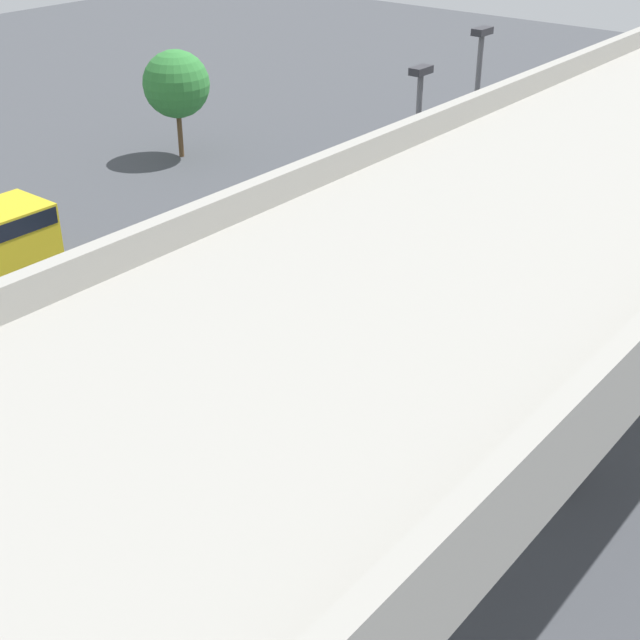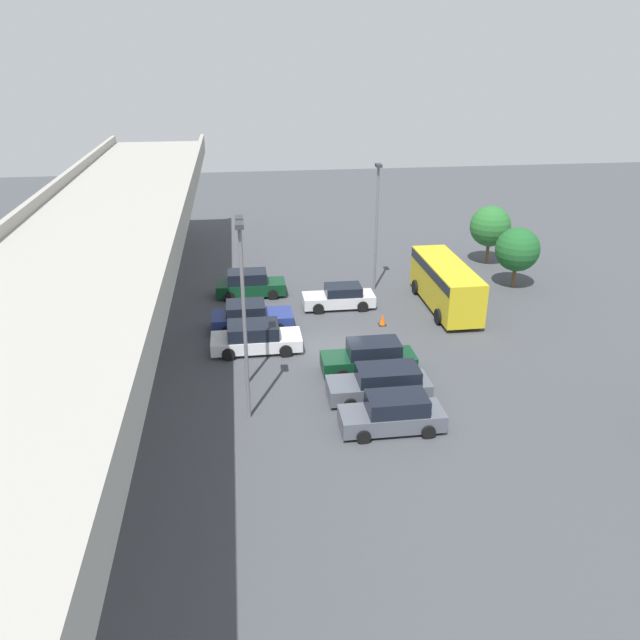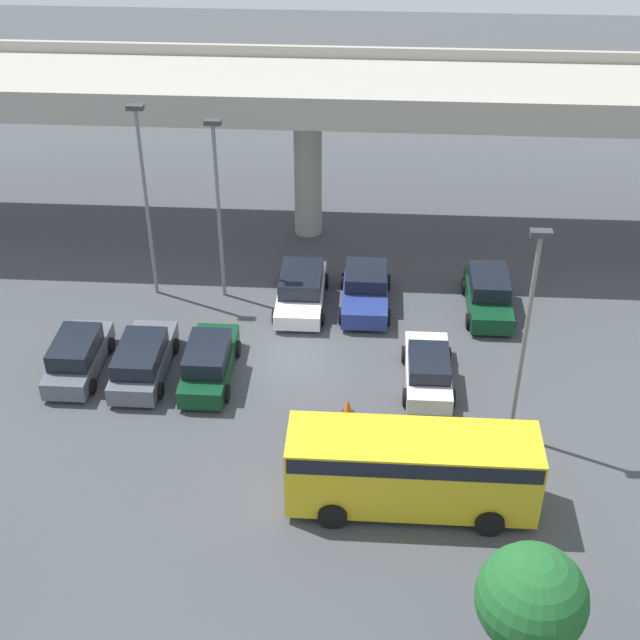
{
  "view_description": "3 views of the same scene",
  "coord_description": "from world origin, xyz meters",
  "px_view_note": "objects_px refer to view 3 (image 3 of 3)",
  "views": [
    {
      "loc": [
        16.95,
        17.81,
        13.81
      ],
      "look_at": [
        -1.32,
        3.04,
        0.87
      ],
      "focal_mm": 50.0,
      "sensor_mm": 36.0,
      "label": 1
    },
    {
      "loc": [
        -30.42,
        4.9,
        15.13
      ],
      "look_at": [
        -1.85,
        1.07,
        2.49
      ],
      "focal_mm": 35.0,
      "sensor_mm": 36.0,
      "label": 2
    },
    {
      "loc": [
        3.17,
        -29.11,
        21.53
      ],
      "look_at": [
        1.29,
        0.32,
        1.83
      ],
      "focal_mm": 50.0,
      "sensor_mm": 36.0,
      "label": 3
    }
  ],
  "objects_px": {
    "parked_car_0": "(78,356)",
    "parked_car_6": "(488,294)",
    "parked_car_2": "(209,362)",
    "lamp_post_mid_lot": "(145,190)",
    "lamp_post_by_overpass": "(527,324)",
    "parked_car_5": "(428,370)",
    "tree_front_centre": "(531,599)",
    "lamp_post_near_aisle": "(218,198)",
    "parked_car_3": "(301,289)",
    "parked_car_1": "(143,359)",
    "shuttle_bus": "(412,466)",
    "parked_car_4": "(365,289)",
    "traffic_cone": "(348,408)"
  },
  "relations": [
    {
      "from": "parked_car_0",
      "to": "parked_car_6",
      "type": "xyz_separation_m",
      "value": [
        16.68,
        5.62,
        0.03
      ]
    },
    {
      "from": "parked_car_2",
      "to": "lamp_post_mid_lot",
      "type": "distance_m",
      "value": 8.33
    },
    {
      "from": "lamp_post_mid_lot",
      "to": "lamp_post_by_overpass",
      "type": "xyz_separation_m",
      "value": [
        14.98,
        -8.92,
        -0.23
      ]
    },
    {
      "from": "parked_car_5",
      "to": "tree_front_centre",
      "type": "distance_m",
      "value": 12.75
    },
    {
      "from": "parked_car_0",
      "to": "lamp_post_near_aisle",
      "type": "relative_size",
      "value": 0.54
    },
    {
      "from": "parked_car_3",
      "to": "lamp_post_mid_lot",
      "type": "relative_size",
      "value": 0.55
    },
    {
      "from": "parked_car_1",
      "to": "shuttle_bus",
      "type": "relative_size",
      "value": 0.59
    },
    {
      "from": "parked_car_2",
      "to": "lamp_post_near_aisle",
      "type": "xyz_separation_m",
      "value": [
        -0.37,
        6.18,
        4.07
      ]
    },
    {
      "from": "lamp_post_near_aisle",
      "to": "parked_car_4",
      "type": "bearing_deg",
      "value": -3.36
    },
    {
      "from": "tree_front_centre",
      "to": "parked_car_0",
      "type": "bearing_deg",
      "value": 142.17
    },
    {
      "from": "parked_car_5",
      "to": "lamp_post_near_aisle",
      "type": "distance_m",
      "value": 11.57
    },
    {
      "from": "lamp_post_by_overpass",
      "to": "parked_car_4",
      "type": "bearing_deg",
      "value": 122.69
    },
    {
      "from": "parked_car_4",
      "to": "lamp_post_mid_lot",
      "type": "distance_m",
      "value": 10.47
    },
    {
      "from": "lamp_post_mid_lot",
      "to": "parked_car_4",
      "type": "bearing_deg",
      "value": -2.34
    },
    {
      "from": "parked_car_2",
      "to": "lamp_post_by_overpass",
      "type": "xyz_separation_m",
      "value": [
        11.5,
        -2.73,
        4.12
      ]
    },
    {
      "from": "parked_car_3",
      "to": "traffic_cone",
      "type": "bearing_deg",
      "value": 17.37
    },
    {
      "from": "lamp_post_by_overpass",
      "to": "tree_front_centre",
      "type": "bearing_deg",
      "value": -94.99
    },
    {
      "from": "parked_car_5",
      "to": "tree_front_centre",
      "type": "xyz_separation_m",
      "value": [
        2.08,
        -12.42,
        1.98
      ]
    },
    {
      "from": "parked_car_3",
      "to": "parked_car_6",
      "type": "height_order",
      "value": "parked_car_6"
    },
    {
      "from": "lamp_post_near_aisle",
      "to": "lamp_post_by_overpass",
      "type": "height_order",
      "value": "lamp_post_by_overpass"
    },
    {
      "from": "shuttle_bus",
      "to": "lamp_post_near_aisle",
      "type": "height_order",
      "value": "lamp_post_near_aisle"
    },
    {
      "from": "parked_car_1",
      "to": "parked_car_4",
      "type": "bearing_deg",
      "value": -56.23
    },
    {
      "from": "parked_car_2",
      "to": "lamp_post_near_aisle",
      "type": "distance_m",
      "value": 7.41
    },
    {
      "from": "parked_car_2",
      "to": "lamp_post_mid_lot",
      "type": "height_order",
      "value": "lamp_post_mid_lot"
    },
    {
      "from": "traffic_cone",
      "to": "lamp_post_mid_lot",
      "type": "bearing_deg",
      "value": 138.0
    },
    {
      "from": "parked_car_4",
      "to": "shuttle_bus",
      "type": "relative_size",
      "value": 0.58
    },
    {
      "from": "lamp_post_by_overpass",
      "to": "traffic_cone",
      "type": "relative_size",
      "value": 12.02
    },
    {
      "from": "parked_car_6",
      "to": "lamp_post_by_overpass",
      "type": "xyz_separation_m",
      "value": [
        0.08,
        -8.43,
        4.11
      ]
    },
    {
      "from": "parked_car_4",
      "to": "lamp_post_by_overpass",
      "type": "bearing_deg",
      "value": 32.69
    },
    {
      "from": "parked_car_2",
      "to": "parked_car_4",
      "type": "relative_size",
      "value": 1.01
    },
    {
      "from": "tree_front_centre",
      "to": "traffic_cone",
      "type": "relative_size",
      "value": 5.94
    },
    {
      "from": "parked_car_1",
      "to": "traffic_cone",
      "type": "relative_size",
      "value": 6.82
    },
    {
      "from": "parked_car_0",
      "to": "parked_car_4",
      "type": "bearing_deg",
      "value": -63.13
    },
    {
      "from": "parked_car_3",
      "to": "tree_front_centre",
      "type": "height_order",
      "value": "tree_front_centre"
    },
    {
      "from": "parked_car_3",
      "to": "parked_car_4",
      "type": "height_order",
      "value": "parked_car_4"
    },
    {
      "from": "parked_car_1",
      "to": "shuttle_bus",
      "type": "bearing_deg",
      "value": -121.77
    },
    {
      "from": "parked_car_0",
      "to": "parked_car_5",
      "type": "relative_size",
      "value": 1.0
    },
    {
      "from": "parked_car_3",
      "to": "lamp_post_near_aisle",
      "type": "height_order",
      "value": "lamp_post_near_aisle"
    },
    {
      "from": "lamp_post_by_overpass",
      "to": "lamp_post_mid_lot",
      "type": "bearing_deg",
      "value": 149.24
    },
    {
      "from": "parked_car_0",
      "to": "lamp_post_by_overpass",
      "type": "distance_m",
      "value": 17.49
    },
    {
      "from": "parked_car_4",
      "to": "tree_front_centre",
      "type": "bearing_deg",
      "value": 14.39
    },
    {
      "from": "parked_car_2",
      "to": "shuttle_bus",
      "type": "xyz_separation_m",
      "value": [
        7.76,
        -6.43,
        0.93
      ]
    },
    {
      "from": "parked_car_0",
      "to": "shuttle_bus",
      "type": "relative_size",
      "value": 0.55
    },
    {
      "from": "lamp_post_mid_lot",
      "to": "tree_front_centre",
      "type": "bearing_deg",
      "value": -52.55
    },
    {
      "from": "parked_car_1",
      "to": "parked_car_2",
      "type": "bearing_deg",
      "value": -90.25
    },
    {
      "from": "parked_car_6",
      "to": "tree_front_centre",
      "type": "xyz_separation_m",
      "value": [
        -0.75,
        -17.98,
        1.87
      ]
    },
    {
      "from": "parked_car_4",
      "to": "lamp_post_by_overpass",
      "type": "height_order",
      "value": "lamp_post_by_overpass"
    },
    {
      "from": "traffic_cone",
      "to": "parked_car_1",
      "type": "bearing_deg",
      "value": 166.59
    },
    {
      "from": "parked_car_3",
      "to": "parked_car_5",
      "type": "distance_m",
      "value": 7.72
    },
    {
      "from": "parked_car_3",
      "to": "tree_front_centre",
      "type": "distance_m",
      "value": 19.53
    }
  ]
}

